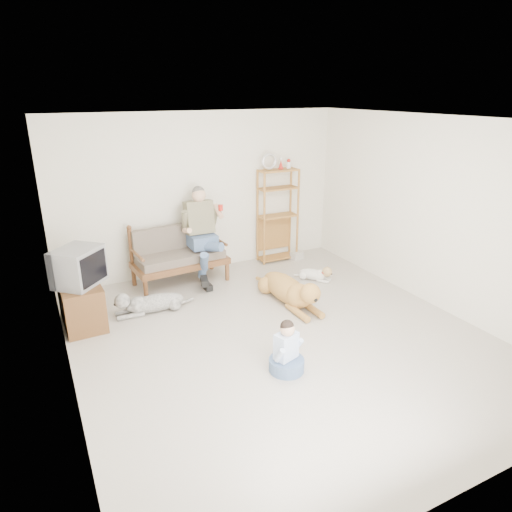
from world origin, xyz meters
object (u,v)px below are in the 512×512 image
loveseat (179,254)px  etagere (278,215)px  tv_stand (81,303)px  golden_retriever (291,291)px

loveseat → etagere: (1.95, 0.19, 0.38)m
tv_stand → golden_retriever: bearing=-16.4°
loveseat → etagere: bearing=0.9°
tv_stand → golden_retriever: size_ratio=0.54×
etagere → tv_stand: size_ratio=2.17×
golden_retriever → etagere: bearing=66.2°
etagere → tv_stand: bearing=-164.3°
etagere → golden_retriever: size_ratio=1.18×
tv_stand → golden_retriever: tv_stand is taller
tv_stand → etagere: bearing=13.7°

